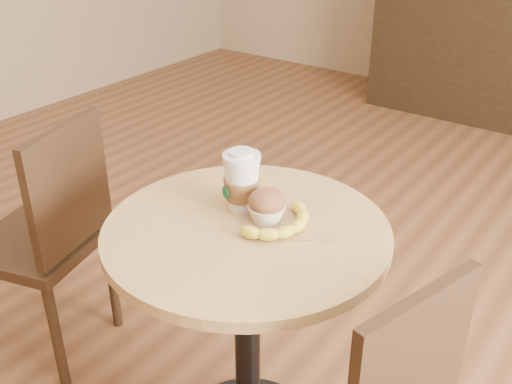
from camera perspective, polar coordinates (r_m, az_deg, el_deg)
cafe_table at (r=1.59m, az=-0.86°, el=-9.89°), size 0.71×0.71×0.75m
chair_left at (r=2.08m, az=-19.11°, el=-3.79°), size 0.47×0.47×0.87m
kraft_bag at (r=1.50m, az=3.46°, el=-2.73°), size 0.30×0.28×0.00m
coffee_cup at (r=1.52m, az=-1.36°, el=0.89°), size 0.10×0.10×0.16m
muffin at (r=1.47m, az=1.04°, el=-1.34°), size 0.10×0.10×0.09m
banana at (r=1.46m, az=2.58°, el=-2.93°), size 0.19×0.25×0.03m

